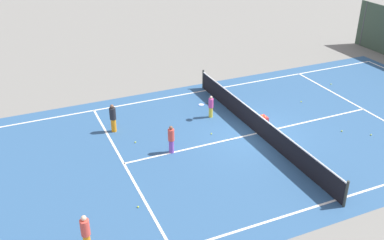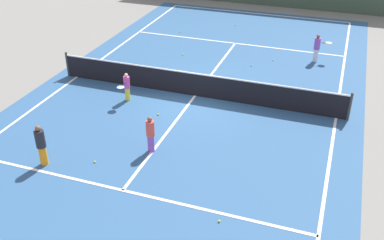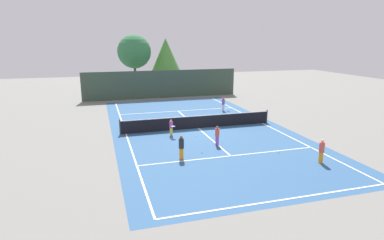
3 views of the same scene
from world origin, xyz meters
TOP-DOWN VIEW (x-y plane):
  - ground_plane at (0.00, 0.00)m, footprint 80.00×80.00m
  - court_surface at (0.00, 0.00)m, footprint 13.00×25.00m
  - tennis_net at (0.00, 0.00)m, footprint 11.90×0.10m
  - perimeter_fence at (0.00, 14.00)m, footprint 18.00×0.12m
  - tree_0 at (-2.49, 19.03)m, footprint 4.22×4.22m
  - tree_1 at (1.55, 19.04)m, footprint 3.74×3.74m
  - player_0 at (4.20, 5.30)m, footprint 0.86×0.57m
  - player_1 at (-2.90, -6.03)m, footprint 0.30×0.30m
  - player_2 at (-2.41, -1.26)m, footprint 0.34×0.81m
  - player_3 at (4.37, -8.81)m, footprint 0.29×0.29m
  - player_4 at (-0.05, -4.26)m, footprint 0.27×0.27m
  - ball_crate at (-0.77, 0.79)m, footprint 0.45×0.37m
  - tennis_ball_0 at (-0.72, 9.30)m, footprint 0.07×0.07m
  - tennis_ball_1 at (1.46, 3.73)m, footprint 0.07×0.07m
  - tennis_ball_2 at (-1.46, -5.45)m, footprint 0.07×0.07m
  - tennis_ball_3 at (-3.32, 7.06)m, footprint 0.07×0.07m
  - tennis_ball_4 at (-0.78, -1.98)m, footprint 0.07×0.07m
  - tennis_ball_5 at (2.30, 4.72)m, footprint 0.07×0.07m
  - tennis_ball_6 at (-2.01, 3.98)m, footprint 0.07×0.07m
  - tennis_ball_7 at (2.99, -6.73)m, footprint 0.07×0.07m

SIDE VIEW (x-z plane):
  - ground_plane at x=0.00m, z-range 0.00..0.00m
  - court_surface at x=0.00m, z-range 0.00..0.01m
  - tennis_ball_0 at x=-0.72m, z-range 0.00..0.07m
  - tennis_ball_1 at x=1.46m, z-range 0.00..0.07m
  - tennis_ball_2 at x=-1.46m, z-range 0.00..0.07m
  - tennis_ball_3 at x=-3.32m, z-range 0.00..0.07m
  - tennis_ball_4 at x=-0.78m, z-range 0.00..0.07m
  - tennis_ball_5 at x=2.30m, z-range 0.00..0.07m
  - tennis_ball_6 at x=-2.01m, z-range 0.00..0.07m
  - tennis_ball_7 at x=2.99m, z-range 0.00..0.07m
  - ball_crate at x=-0.77m, z-range -0.03..0.40m
  - tennis_net at x=0.00m, z-range -0.04..1.06m
  - player_2 at x=-2.41m, z-range 0.03..1.17m
  - player_4 at x=-0.05m, z-range 0.02..1.30m
  - player_0 at x=4.20m, z-range 0.03..1.35m
  - player_3 at x=4.37m, z-range 0.02..1.37m
  - player_1 at x=-2.90m, z-range 0.02..1.40m
  - perimeter_fence at x=0.00m, z-range 0.00..3.20m
  - tree_1 at x=1.55m, z-range 1.32..8.15m
  - tree_0 at x=-2.49m, z-range 1.52..8.80m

